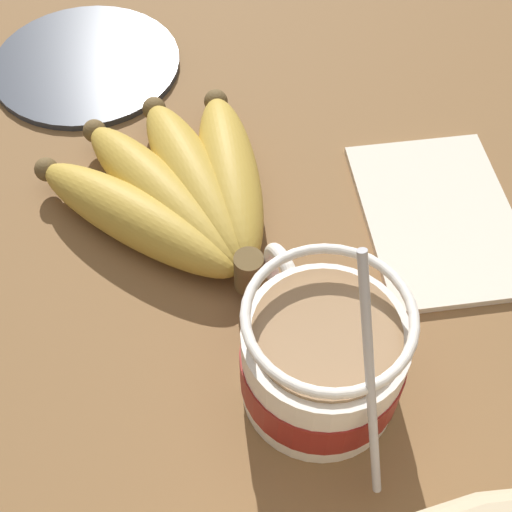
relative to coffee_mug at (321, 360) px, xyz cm
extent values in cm
cube|color=brown|center=(9.04, -0.07, -5.15)|extent=(134.49, 134.49, 2.65)
cylinder|color=white|center=(-0.10, 0.00, -0.29)|extent=(9.70, 9.70, 7.07)
cylinder|color=maroon|center=(-0.10, 0.00, -0.71)|extent=(9.90, 9.90, 3.12)
torus|color=white|center=(5.61, 0.00, 0.63)|extent=(5.18, 0.90, 5.18)
cylinder|color=#997551|center=(-0.10, 0.00, 3.34)|extent=(8.50, 8.50, 0.40)
torus|color=white|center=(-0.10, 0.00, 5.09)|extent=(9.70, 9.70, 0.60)
cylinder|color=#B2B2B7|center=(-4.68, 0.00, 5.38)|extent=(6.23, 0.50, 15.58)
ellipsoid|color=#B2B2B7|center=(-1.80, 0.00, -2.33)|extent=(3.00, 2.00, 0.80)
cylinder|color=brown|center=(8.16, 1.29, -0.87)|extent=(2.00, 2.00, 3.00)
ellipsoid|color=#B79338|center=(17.34, -0.93, -1.65)|extent=(17.45, 8.21, 4.36)
sphere|color=brown|center=(25.56, -2.92, -1.65)|extent=(1.96, 1.96, 1.96)
ellipsoid|color=#B79338|center=(17.92, 1.68, -1.67)|extent=(17.69, 5.01, 4.31)
sphere|color=brown|center=(26.67, 2.03, -1.67)|extent=(1.94, 1.94, 1.94)
ellipsoid|color=#B79338|center=(17.60, 4.39, -1.75)|extent=(18.28, 9.51, 4.15)
sphere|color=brown|center=(26.10, 7.17, -1.75)|extent=(1.87, 1.87, 1.87)
ellipsoid|color=#B79338|center=(16.23, 6.74, -1.78)|extent=(16.78, 13.18, 4.10)
sphere|color=brown|center=(23.47, 11.63, -1.78)|extent=(1.85, 1.85, 1.85)
cube|color=beige|center=(8.88, -14.51, -3.53)|extent=(18.09, 14.71, 0.60)
cylinder|color=#333842|center=(36.76, 5.42, -3.53)|extent=(16.78, 16.78, 0.60)
camera|label=1|loc=(-17.15, 11.34, 37.83)|focal=50.00mm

